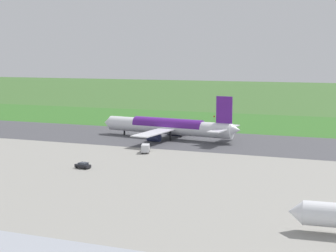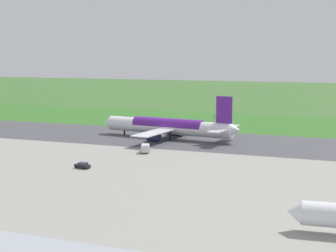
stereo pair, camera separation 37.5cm
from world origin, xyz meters
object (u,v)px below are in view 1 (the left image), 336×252
service_truck_fuel (146,148)px  traffic_cone_orange (198,121)px  airliner_main (169,126)px  service_car_followme (83,165)px  no_stopping_sign (214,118)px

service_truck_fuel → traffic_cone_orange: service_truck_fuel is taller
airliner_main → service_car_followme: 53.29m
service_truck_fuel → traffic_cone_orange: (6.95, -74.81, -1.13)m
service_truck_fuel → no_stopping_sign: (-0.11, -76.49, 0.23)m
no_stopping_sign → traffic_cone_orange: bearing=13.4°
airliner_main → traffic_cone_orange: 48.13m
service_car_followme → airliner_main: bearing=-94.4°
service_car_followme → service_truck_fuel: size_ratio=0.72×
airliner_main → no_stopping_sign: airliner_main is taller
service_car_followme → no_stopping_sign: size_ratio=1.61×
traffic_cone_orange → no_stopping_sign: bearing=-166.6°
airliner_main → service_car_followme: size_ratio=12.15×
airliner_main → service_truck_fuel: bearing=95.5°
airliner_main → service_truck_fuel: size_ratio=8.71×
service_car_followme → traffic_cone_orange: 100.78m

